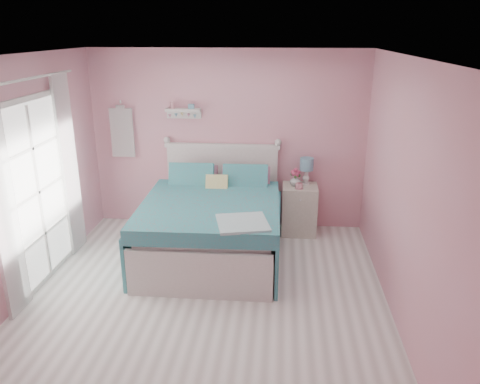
% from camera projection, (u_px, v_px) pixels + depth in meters
% --- Properties ---
extents(floor, '(4.50, 4.50, 0.00)m').
position_uv_depth(floor, '(205.00, 302.00, 5.14)').
color(floor, beige).
rests_on(floor, ground).
extents(room_shell, '(4.50, 4.50, 4.50)m').
position_uv_depth(room_shell, '(201.00, 163.00, 4.62)').
color(room_shell, pink).
rests_on(room_shell, floor).
extents(bed, '(1.75, 2.19, 1.26)m').
position_uv_depth(bed, '(213.00, 225.00, 6.10)').
color(bed, silver).
rests_on(bed, floor).
extents(nightstand, '(0.50, 0.49, 0.72)m').
position_uv_depth(nightstand, '(299.00, 209.00, 6.80)').
color(nightstand, beige).
rests_on(nightstand, floor).
extents(table_lamp, '(0.19, 0.19, 0.39)m').
position_uv_depth(table_lamp, '(307.00, 166.00, 6.68)').
color(table_lamp, white).
rests_on(table_lamp, nightstand).
extents(vase, '(0.18, 0.18, 0.16)m').
position_uv_depth(vase, '(295.00, 180.00, 6.66)').
color(vase, silver).
rests_on(vase, nightstand).
extents(teacup, '(0.13, 0.13, 0.08)m').
position_uv_depth(teacup, '(299.00, 186.00, 6.56)').
color(teacup, pink).
rests_on(teacup, nightstand).
extents(roses, '(0.14, 0.11, 0.12)m').
position_uv_depth(roses, '(296.00, 173.00, 6.62)').
color(roses, '#D04772').
rests_on(roses, vase).
extents(wall_shelf, '(0.50, 0.15, 0.25)m').
position_uv_depth(wall_shelf, '(183.00, 111.00, 6.69)').
color(wall_shelf, silver).
rests_on(wall_shelf, room_shell).
extents(hanging_dress, '(0.34, 0.03, 0.72)m').
position_uv_depth(hanging_dress, '(122.00, 133.00, 6.86)').
color(hanging_dress, white).
rests_on(hanging_dress, room_shell).
extents(french_door, '(0.04, 1.32, 2.16)m').
position_uv_depth(french_door, '(38.00, 193.00, 5.33)').
color(french_door, silver).
rests_on(french_door, floor).
extents(curtain_near, '(0.04, 0.40, 2.32)m').
position_uv_depth(curtain_near, '(3.00, 208.00, 4.60)').
color(curtain_near, white).
rests_on(curtain_near, floor).
extents(curtain_far, '(0.04, 0.40, 2.32)m').
position_uv_depth(curtain_far, '(69.00, 166.00, 5.99)').
color(curtain_far, white).
rests_on(curtain_far, floor).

